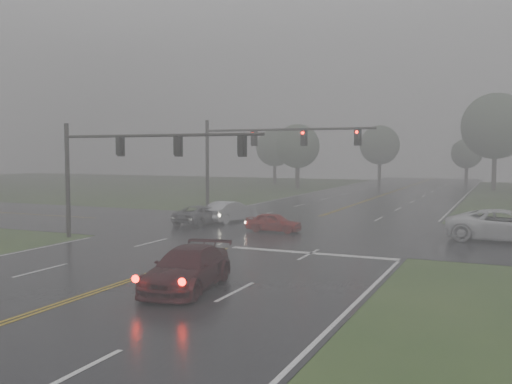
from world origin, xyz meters
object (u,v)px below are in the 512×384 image
at_px(signal_gantry_far, 256,147).
at_px(sedan_silver, 230,222).
at_px(signal_gantry_near, 122,157).
at_px(car_grey, 202,224).
at_px(pickup_white, 505,242).
at_px(sedan_red, 274,232).
at_px(sedan_maroon, 188,289).

bearing_deg(signal_gantry_far, sedan_silver, -81.86).
height_order(signal_gantry_near, signal_gantry_far, signal_gantry_far).
xyz_separation_m(car_grey, signal_gantry_near, (-0.39, -8.20, 4.66)).
bearing_deg(pickup_white, sedan_silver, 85.42).
bearing_deg(sedan_red, sedan_maroon, -171.19).
height_order(sedan_maroon, sedan_red, sedan_maroon).
relative_size(sedan_maroon, sedan_silver, 1.15).
relative_size(sedan_maroon, pickup_white, 0.82).
bearing_deg(pickup_white, signal_gantry_far, 66.92).
height_order(car_grey, signal_gantry_near, signal_gantry_near).
xyz_separation_m(pickup_white, signal_gantry_far, (-18.80, 8.35, 5.39)).
bearing_deg(signal_gantry_far, car_grey, -91.49).
relative_size(sedan_maroon, car_grey, 1.10).
bearing_deg(signal_gantry_far, signal_gantry_near, -92.11).
relative_size(car_grey, signal_gantry_near, 0.37).
xyz_separation_m(sedan_red, signal_gantry_near, (-6.30, -6.72, 4.66)).
relative_size(sedan_red, sedan_silver, 0.78).
bearing_deg(signal_gantry_near, sedan_maroon, -42.32).
bearing_deg(sedan_maroon, signal_gantry_far, 99.91).
height_order(pickup_white, signal_gantry_near, signal_gantry_near).
height_order(sedan_red, sedan_silver, sedan_silver).
xyz_separation_m(sedan_maroon, signal_gantry_far, (-8.43, 24.98, 5.39)).
height_order(sedan_silver, signal_gantry_near, signal_gantry_near).
height_order(sedan_red, signal_gantry_far, signal_gantry_far).
bearing_deg(sedan_maroon, pickup_white, 49.31).
bearing_deg(signal_gantry_near, sedan_red, 46.86).
relative_size(car_grey, signal_gantry_far, 0.32).
relative_size(sedan_silver, signal_gantry_far, 0.31).
bearing_deg(sedan_maroon, signal_gantry_near, 128.94).
distance_m(car_grey, signal_gantry_far, 10.10).
bearing_deg(sedan_silver, signal_gantry_near, 93.24).
bearing_deg(sedan_maroon, car_grey, 109.03).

